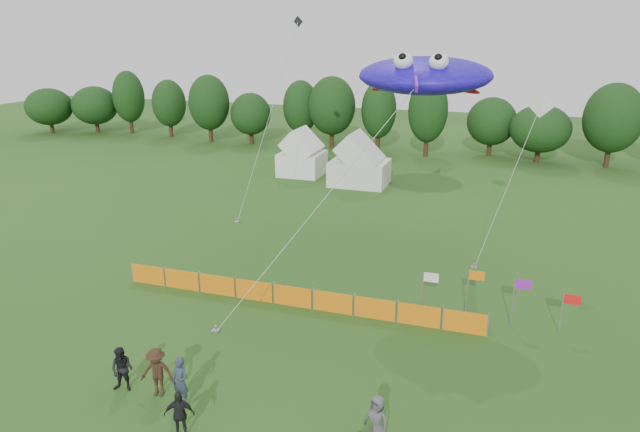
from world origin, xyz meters
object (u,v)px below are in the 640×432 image
(spectator_e, at_px, (377,420))
(tent_right, at_px, (360,165))
(spectator_b, at_px, (122,369))
(spectator_d, at_px, (179,415))
(barrier_fence, at_px, (293,296))
(tent_left, at_px, (302,156))
(stingray_kite, at_px, (427,75))
(spectator_a, at_px, (180,382))
(spectator_c, at_px, (157,372))

(spectator_e, bearing_deg, tent_right, 131.39)
(spectator_b, relative_size, spectator_d, 1.02)
(barrier_fence, distance_m, spectator_e, 9.98)
(spectator_d, bearing_deg, spectator_e, -5.88)
(tent_left, xyz_separation_m, tent_right, (5.86, -1.82, 0.02))
(spectator_e, xyz_separation_m, stingray_kite, (-1.09, 14.34, 9.58))
(tent_left, xyz_separation_m, spectator_a, (7.61, -33.01, -0.79))
(tent_left, distance_m, spectator_c, 33.46)
(stingray_kite, bearing_deg, tent_left, 126.14)
(spectator_c, relative_size, spectator_d, 1.11)
(tent_left, bearing_deg, stingray_kite, -53.86)
(barrier_fence, distance_m, spectator_c, 8.32)
(spectator_b, bearing_deg, spectator_e, -9.74)
(spectator_a, xyz_separation_m, spectator_b, (-2.45, 0.05, -0.05))
(spectator_a, relative_size, stingray_kite, 0.10)
(spectator_a, relative_size, spectator_e, 1.07)
(spectator_a, bearing_deg, spectator_b, -170.18)
(barrier_fence, height_order, spectator_c, spectator_c)
(spectator_b, relative_size, spectator_e, 1.01)
(spectator_d, bearing_deg, tent_right, 72.66)
(tent_left, distance_m, spectator_a, 33.89)
(spectator_d, bearing_deg, tent_left, 81.88)
(tent_left, bearing_deg, spectator_b, -81.09)
(spectator_a, bearing_deg, spectator_c, -179.58)
(spectator_a, distance_m, spectator_c, 1.10)
(spectator_c, distance_m, spectator_e, 8.01)
(spectator_c, bearing_deg, tent_left, 88.67)
(tent_right, bearing_deg, spectator_d, -85.41)
(spectator_b, bearing_deg, stingray_kite, 49.38)
(spectator_c, distance_m, spectator_d, 2.59)
(spectator_c, bearing_deg, spectator_d, -53.65)
(barrier_fence, bearing_deg, spectator_a, -96.81)
(barrier_fence, height_order, spectator_d, spectator_d)
(spectator_b, bearing_deg, tent_right, 77.79)
(tent_left, bearing_deg, spectator_e, -66.06)
(spectator_d, bearing_deg, spectator_b, 133.03)
(tent_left, distance_m, barrier_fence, 26.24)
(spectator_d, xyz_separation_m, spectator_e, (6.06, 1.74, 0.01))
(stingray_kite, bearing_deg, spectator_e, -85.64)
(spectator_e, bearing_deg, spectator_a, -152.24)
(spectator_b, height_order, stingray_kite, stingray_kite)
(tent_left, height_order, barrier_fence, tent_left)
(spectator_d, bearing_deg, spectator_c, 117.00)
(tent_left, distance_m, spectator_e, 35.86)
(barrier_fence, xyz_separation_m, spectator_d, (-0.12, -9.75, 0.34))
(barrier_fence, bearing_deg, stingray_kite, 52.58)
(spectator_c, height_order, stingray_kite, stingray_kite)
(tent_right, relative_size, spectator_c, 2.59)
(tent_right, xyz_separation_m, spectator_d, (2.63, -32.69, -0.88))
(spectator_a, xyz_separation_m, spectator_c, (-1.08, 0.20, 0.02))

